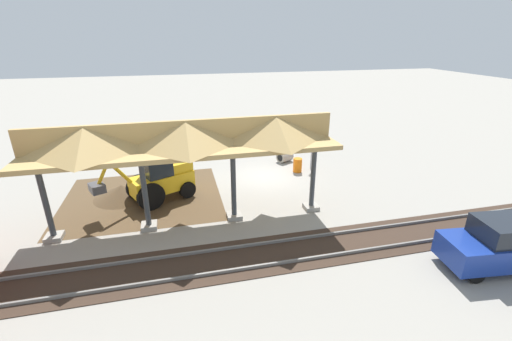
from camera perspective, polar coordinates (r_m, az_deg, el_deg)
ground_plane at (r=21.19m, az=1.47°, el=-1.10°), size 120.00×120.00×0.00m
dirt_work_zone at (r=19.54m, az=-18.28°, el=-4.32°), size 8.19×7.00×0.01m
platform_canopy at (r=14.90m, az=-11.53°, el=5.48°), size 13.04×3.20×4.90m
rail_tracks at (r=14.67m, az=9.53°, el=-12.59°), size 60.00×2.58×0.15m
stop_sign at (r=22.33m, az=9.29°, el=3.94°), size 0.64×0.45×2.10m
backhoe at (r=18.55m, az=-15.85°, el=-1.16°), size 5.04×3.28×2.82m
dirt_mound at (r=20.03m, az=-21.33°, el=-4.10°), size 6.03×6.03×1.38m
concrete_pipe at (r=23.72m, az=4.82°, el=2.36°), size 1.19×1.11×0.76m
distant_parked_car at (r=15.89m, az=35.78°, el=-9.92°), size 4.36×2.19×1.98m
traffic_barrel at (r=22.01m, az=6.94°, el=0.90°), size 0.56×0.56×0.90m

